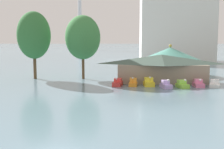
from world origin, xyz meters
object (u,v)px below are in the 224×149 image
object	(u,v)px
pedal_boat_orange	(133,83)
pedal_boat_lavender	(166,85)
pedal_boat_white	(215,84)
background_building_block	(176,24)
pedal_boat_red	(118,83)
boathouse	(161,68)
green_roof_pavilion	(170,59)
pedal_boat_lime	(182,85)
shoreline_tree_tall_left	(34,35)
pedal_boat_pink	(198,84)
pedal_boat_yellow	(149,83)
shoreline_tree_mid	(83,37)

from	to	relation	value
pedal_boat_orange	pedal_boat_lavender	xyz separation A→B (m)	(5.40, -1.86, -0.01)
pedal_boat_white	background_building_block	world-z (taller)	background_building_block
pedal_boat_red	pedal_boat_lavender	distance (m)	8.33
boathouse	pedal_boat_lavender	bearing A→B (deg)	-89.76
boathouse	green_roof_pavilion	size ratio (longest dim) A/B	1.29
pedal_boat_orange	pedal_boat_lime	xyz separation A→B (m)	(8.18, -1.48, -0.02)
background_building_block	pedal_boat_lime	bearing A→B (deg)	-98.23
pedal_boat_lavender	green_roof_pavilion	xyz separation A→B (m)	(3.29, 17.97, 3.25)
boathouse	green_roof_pavilion	xyz separation A→B (m)	(3.32, 11.44, 1.02)
green_roof_pavilion	shoreline_tree_tall_left	bearing A→B (deg)	-165.35
pedal_boat_orange	pedal_boat_lime	distance (m)	8.31
pedal_boat_orange	pedal_boat_lavender	size ratio (longest dim) A/B	0.88
pedal_boat_white	boathouse	distance (m)	10.07
pedal_boat_lavender	background_building_block	size ratio (longest dim) A/B	0.09
pedal_boat_red	background_building_block	world-z (taller)	background_building_block
pedal_boat_lime	pedal_boat_pink	distance (m)	3.31
boathouse	shoreline_tree_tall_left	world-z (taller)	shoreline_tree_tall_left
pedal_boat_red	pedal_boat_yellow	xyz separation A→B (m)	(5.43, -0.09, 0.08)
pedal_boat_orange	pedal_boat_pink	world-z (taller)	pedal_boat_orange
pedal_boat_orange	pedal_boat_lavender	bearing A→B (deg)	76.78
shoreline_tree_mid	shoreline_tree_tall_left	bearing A→B (deg)	-177.90
pedal_boat_orange	boathouse	bearing A→B (deg)	136.76
pedal_boat_orange	background_building_block	distance (m)	66.47
pedal_boat_lavender	shoreline_tree_mid	world-z (taller)	shoreline_tree_mid
pedal_boat_orange	pedal_boat_lime	world-z (taller)	pedal_boat_orange
pedal_boat_orange	pedal_boat_white	distance (m)	13.92
pedal_boat_red	pedal_boat_lavender	size ratio (longest dim) A/B	1.12
pedal_boat_lime	green_roof_pavilion	size ratio (longest dim) A/B	0.19
pedal_boat_yellow	pedal_boat_orange	bearing A→B (deg)	-98.04
background_building_block	pedal_boat_white	bearing A→B (deg)	-93.22
pedal_boat_lavender	pedal_boat_white	world-z (taller)	pedal_boat_lavender
pedal_boat_orange	pedal_boat_white	size ratio (longest dim) A/B	0.76
pedal_boat_red	background_building_block	distance (m)	67.20
pedal_boat_lime	pedal_boat_white	distance (m)	5.89
pedal_boat_white	shoreline_tree_tall_left	size ratio (longest dim) A/B	0.23
pedal_boat_red	shoreline_tree_mid	size ratio (longest dim) A/B	0.23
pedal_boat_pink	background_building_block	size ratio (longest dim) A/B	0.10
pedal_boat_lavender	pedal_boat_white	bearing A→B (deg)	87.13
pedal_boat_yellow	pedal_boat_pink	distance (m)	8.45
pedal_boat_red	pedal_boat_orange	xyz separation A→B (m)	(2.71, -0.04, 0.02)
pedal_boat_white	green_roof_pavilion	distance (m)	17.39
boathouse	background_building_block	world-z (taller)	background_building_block
pedal_boat_lavender	pedal_boat_pink	xyz separation A→B (m)	(5.78, 1.78, -0.03)
shoreline_tree_tall_left	shoreline_tree_mid	bearing A→B (deg)	2.10
pedal_boat_pink	green_roof_pavilion	bearing A→B (deg)	-171.08
boathouse	shoreline_tree_mid	world-z (taller)	shoreline_tree_mid
boathouse	green_roof_pavilion	distance (m)	11.95
pedal_boat_red	pedal_boat_yellow	bearing A→B (deg)	97.39
pedal_boat_pink	background_building_block	world-z (taller)	background_building_block
pedal_boat_lime	shoreline_tree_tall_left	xyz separation A→B (m)	(-28.39, 10.04, 8.44)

